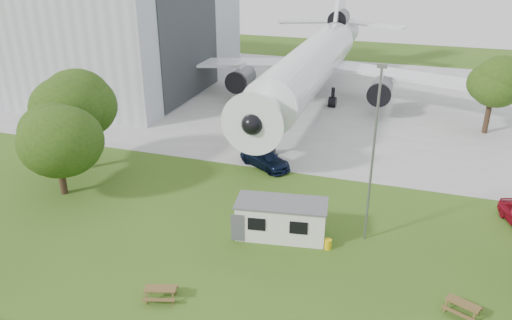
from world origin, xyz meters
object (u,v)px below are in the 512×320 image
(airliner, at_px, (313,61))
(site_cabin, at_px, (281,219))
(picnic_east, at_px, (461,314))
(picnic_west, at_px, (161,299))
(hangar, at_px, (62,14))

(airliner, relative_size, site_cabin, 6.90)
(airliner, relative_size, picnic_east, 26.52)
(site_cabin, distance_m, picnic_west, 9.90)
(site_cabin, relative_size, picnic_east, 3.84)
(airliner, bearing_deg, site_cabin, -81.51)
(site_cabin, bearing_deg, picnic_east, -21.68)
(hangar, height_order, site_cabin, hangar)
(site_cabin, xyz_separation_m, picnic_west, (-4.73, -8.60, -1.31))
(hangar, relative_size, picnic_east, 23.89)
(site_cabin, bearing_deg, picnic_west, -118.81)
(hangar, height_order, picnic_east, hangar)
(airliner, bearing_deg, picnic_east, -65.59)
(picnic_west, xyz_separation_m, picnic_east, (16.27, 4.01, 0.00))
(picnic_west, bearing_deg, site_cabin, 45.00)
(airliner, relative_size, picnic_west, 26.52)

